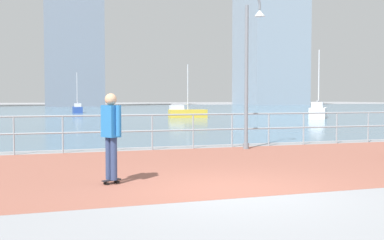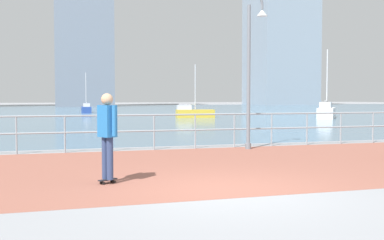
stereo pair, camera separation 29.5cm
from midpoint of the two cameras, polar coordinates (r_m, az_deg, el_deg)
The scene contains 10 objects.
ground at distance 47.92m, azimuth -12.57°, elevation 0.71°, with size 220.00×220.00×0.00m, color gray.
brick_paving at distance 11.38m, azimuth -0.25°, elevation -5.80°, with size 28.00×7.41×0.01m, color #935647.
harbor_water at distance 59.62m, azimuth -13.30°, elevation 1.11°, with size 180.00×88.00×0.00m, color slate.
waterfront_railing at distance 14.88m, azimuth -4.20°, elevation -0.66°, with size 25.25×0.06×1.17m.
lamppost at distance 15.37m, azimuth 8.12°, elevation 7.42°, with size 0.80×0.40×5.33m.
skateboarder at distance 9.13m, azimuth -9.62°, elevation -1.16°, with size 0.40×0.52×1.79m.
sailboat_gray at distance 39.27m, azimuth 16.64°, elevation 1.00°, with size 3.41×3.97×5.66m.
sailboat_ivory at distance 52.33m, azimuth -12.91°, elevation 1.35°, with size 1.03×3.22×4.50m.
sailboat_red at distance 38.65m, azimuth 0.45°, elevation 0.93°, with size 3.27×1.20×4.50m.
tower_concrete at distance 110.17m, azimuth 11.03°, elevation 9.94°, with size 13.41×13.92×32.58m.
Camera 2 is at (-2.97, -7.83, 1.71)m, focal length 42.72 mm.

